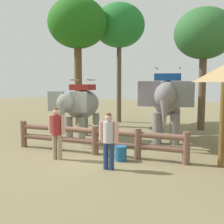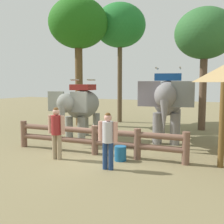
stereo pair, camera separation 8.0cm
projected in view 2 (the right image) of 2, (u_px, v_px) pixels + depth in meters
name	position (u px, v px, depth m)	size (l,w,h in m)	color
ground_plane	(94.00, 155.00, 9.81)	(60.00, 60.00, 0.00)	olive
log_fence	(95.00, 138.00, 9.79)	(6.62, 0.53, 1.05)	brown
elephant_near_left	(81.00, 106.00, 12.29)	(1.82, 3.19, 2.74)	gray
elephant_center	(168.00, 100.00, 11.90)	(2.28, 3.87, 3.26)	slate
tourist_woman_in_black	(108.00, 137.00, 8.05)	(0.60, 0.36, 1.71)	navy
tourist_man_in_blue	(56.00, 129.00, 9.14)	(0.62, 0.36, 1.77)	tan
tree_far_left	(120.00, 26.00, 17.30)	(3.26, 3.26, 7.58)	brown
tree_back_center	(78.00, 25.00, 15.98)	(3.47, 3.47, 7.54)	brown
tree_far_right	(205.00, 35.00, 14.39)	(3.16, 3.16, 6.51)	brown
feed_bucket	(120.00, 153.00, 9.03)	(0.39, 0.39, 0.49)	#19598C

